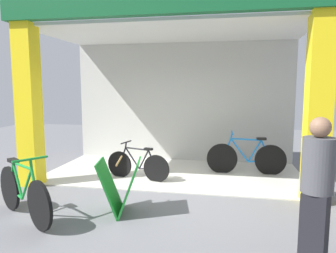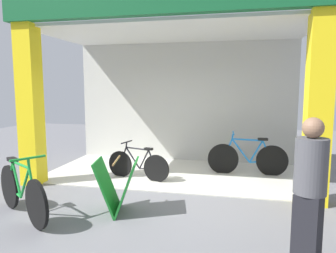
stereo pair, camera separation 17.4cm
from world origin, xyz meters
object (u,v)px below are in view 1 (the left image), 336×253
bicycle_parked_0 (23,193)px  pedestrian_1 (316,196)px  bicycle_inside_1 (246,158)px  sandwich_board_sign (120,187)px  bicycle_inside_0 (138,165)px

bicycle_parked_0 → pedestrian_1: (3.82, -0.68, 0.45)m
bicycle_parked_0 → bicycle_inside_1: bearing=42.1°
bicycle_inside_1 → pedestrian_1: size_ratio=1.06×
bicycle_inside_1 → bicycle_parked_0: 4.54m
bicycle_parked_0 → sandwich_board_sign: bicycle_parked_0 is taller
bicycle_inside_0 → sandwich_board_sign: 1.77m
pedestrian_1 → bicycle_inside_1: bearing=96.9°
sandwich_board_sign → pedestrian_1: 2.77m
bicycle_inside_1 → pedestrian_1: 3.78m
bicycle_parked_0 → pedestrian_1: 3.91m
bicycle_inside_0 → bicycle_parked_0: bearing=-116.7°
bicycle_parked_0 → pedestrian_1: pedestrian_1 is taller
pedestrian_1 → bicycle_parked_0: bearing=170.0°
bicycle_inside_1 → sandwich_board_sign: bicycle_inside_1 is taller
bicycle_parked_0 → bicycle_inside_0: bearing=63.3°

